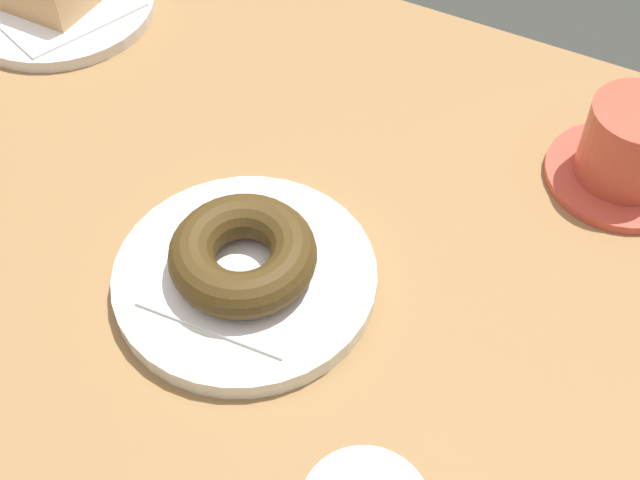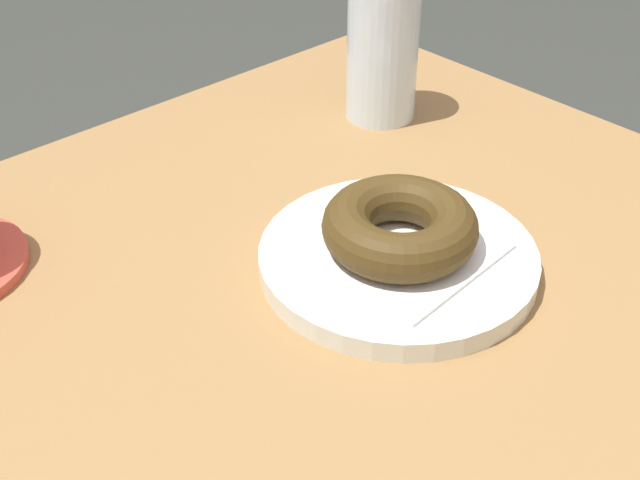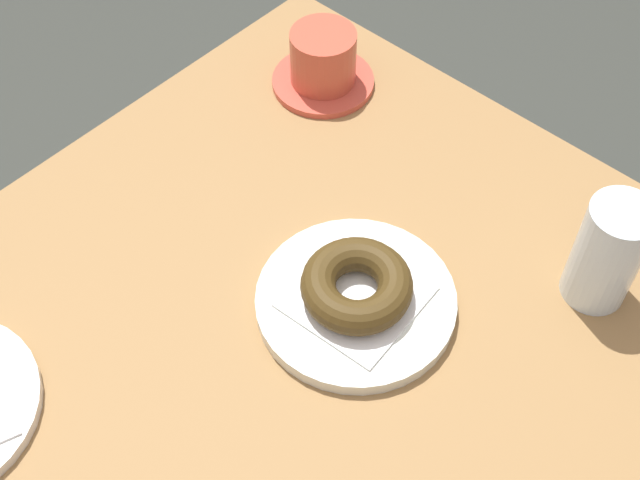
# 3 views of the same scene
# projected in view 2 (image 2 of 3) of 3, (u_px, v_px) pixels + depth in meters

# --- Properties ---
(plate_chocolate_ring) EXTENTS (0.20, 0.20, 0.02)m
(plate_chocolate_ring) POSITION_uv_depth(u_px,v_px,m) (398.00, 259.00, 0.62)
(plate_chocolate_ring) COLOR silver
(plate_chocolate_ring) RESTS_ON table
(napkin_chocolate_ring) EXTENTS (0.13, 0.13, 0.00)m
(napkin_chocolate_ring) POSITION_uv_depth(u_px,v_px,m) (398.00, 248.00, 0.61)
(napkin_chocolate_ring) COLOR white
(napkin_chocolate_ring) RESTS_ON plate_chocolate_ring
(donut_chocolate_ring) EXTENTS (0.11, 0.11, 0.04)m
(donut_chocolate_ring) POSITION_uv_depth(u_px,v_px,m) (400.00, 226.00, 0.60)
(donut_chocolate_ring) COLOR #402F12
(donut_chocolate_ring) RESTS_ON napkin_chocolate_ring
(water_glass) EXTENTS (0.07, 0.07, 0.12)m
(water_glass) POSITION_uv_depth(u_px,v_px,m) (382.00, 54.00, 0.78)
(water_glass) COLOR silver
(water_glass) RESTS_ON table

